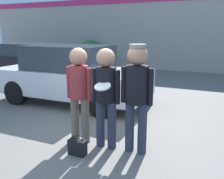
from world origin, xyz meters
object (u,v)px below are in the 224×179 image
(person_left, at_px, (79,87))
(parked_car_far, at_px, (29,59))
(person_middle_with_frisbee, at_px, (106,90))
(handbag, at_px, (77,147))
(person_right, at_px, (137,88))
(parked_car_near, at_px, (71,75))
(shrub, at_px, (91,54))

(person_left, bearing_deg, parked_car_far, 138.65)
(person_middle_with_frisbee, relative_size, handbag, 5.74)
(handbag, bearing_deg, person_right, 30.91)
(person_middle_with_frisbee, bearing_deg, parked_car_far, 140.99)
(parked_car_far, bearing_deg, person_right, -36.61)
(parked_car_near, bearing_deg, person_right, -38.97)
(person_middle_with_frisbee, distance_m, handbag, 1.05)
(person_right, bearing_deg, parked_car_near, 141.03)
(parked_car_near, height_order, shrub, parked_car_near)
(parked_car_far, bearing_deg, parked_car_near, -35.09)
(person_right, xyz_separation_m, shrub, (-5.43, 8.29, -0.35))
(parked_car_near, relative_size, handbag, 14.24)
(person_middle_with_frisbee, distance_m, shrub, 9.66)
(person_middle_with_frisbee, bearing_deg, handbag, -123.02)
(shrub, bearing_deg, parked_car_near, -65.73)
(shrub, relative_size, handbag, 5.04)
(parked_car_far, height_order, handbag, parked_car_far)
(person_left, bearing_deg, person_middle_with_frisbee, -2.03)
(parked_car_near, bearing_deg, shrub, 114.27)
(person_right, xyz_separation_m, handbag, (-0.84, -0.50, -0.96))
(parked_car_near, relative_size, parked_car_far, 0.98)
(parked_car_far, distance_m, shrub, 3.47)
(shrub, height_order, handbag, shrub)
(person_left, xyz_separation_m, parked_car_far, (-5.92, 5.21, -0.29))
(parked_car_near, bearing_deg, parked_car_far, 144.91)
(person_middle_with_frisbee, xyz_separation_m, parked_car_near, (-2.12, 2.19, -0.23))
(parked_car_near, bearing_deg, person_left, -53.74)
(parked_car_far, xyz_separation_m, handbag, (6.15, -5.69, -0.59))
(person_left, distance_m, handbag, 1.03)
(shrub, xyz_separation_m, handbag, (4.59, -8.79, -0.61))
(person_right, relative_size, parked_car_far, 0.41)
(shrub, bearing_deg, person_left, -62.32)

